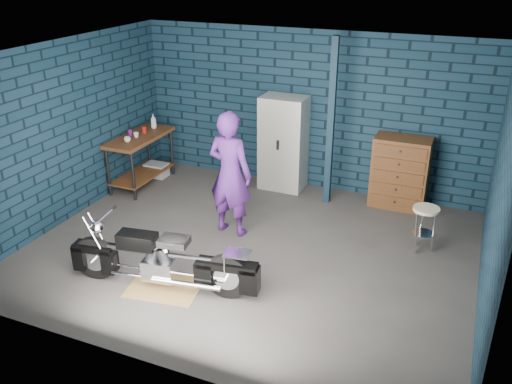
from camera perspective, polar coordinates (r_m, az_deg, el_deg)
ground at (r=7.67m, az=-0.60°, el=-6.04°), size 6.00×6.00×0.00m
room_walls at (r=7.39m, az=1.05°, el=8.85°), size 6.02×5.01×2.71m
support_post at (r=8.66m, az=7.90°, el=7.14°), size 0.10×0.10×2.70m
workbench at (r=9.76m, az=-11.97°, el=3.27°), size 0.60×1.40×0.91m
drip_mat at (r=6.97m, az=-9.56°, el=-9.82°), size 0.98×0.80×0.01m
motorcycle at (r=6.73m, az=-9.82°, el=-6.65°), size 2.12×0.87×0.91m
person at (r=7.74m, az=-2.75°, el=1.91°), size 0.72×0.51×1.85m
storage_bin at (r=10.19m, az=-10.42°, el=2.31°), size 0.39×0.28×0.25m
locker at (r=9.33m, az=2.89°, el=5.15°), size 0.76×0.54×1.63m
tool_chest at (r=8.98m, az=14.89°, el=1.97°), size 0.87×0.49×1.16m
shop_stool at (r=7.84m, az=17.22°, el=-3.75°), size 0.41×0.41×0.66m
cup_a at (r=9.33m, az=-13.39°, el=5.40°), size 0.13×0.13×0.09m
cup_b at (r=9.53m, az=-12.50°, el=5.88°), size 0.10×0.10×0.09m
mug_purple at (r=9.66m, az=-13.11°, el=6.13°), size 0.08×0.08×0.10m
mug_red at (r=9.72m, az=-11.69°, el=6.43°), size 0.11×0.11×0.12m
bottle at (r=9.95m, az=-10.75°, el=7.35°), size 0.12×0.12×0.26m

